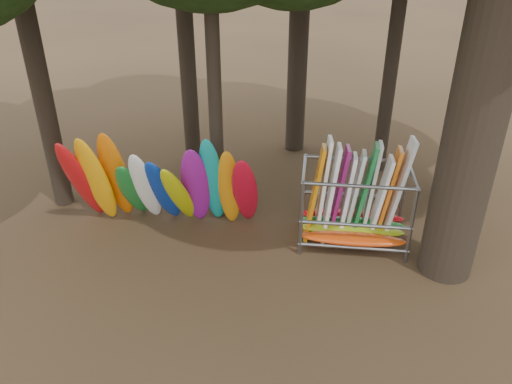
# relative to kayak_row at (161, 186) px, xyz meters

# --- Properties ---
(ground) EXTENTS (120.00, 120.00, 0.00)m
(ground) POSITION_rel_kayak_row_xyz_m (2.71, -1.75, -1.27)
(ground) COLOR #47331E
(ground) RESTS_ON ground
(kayak_row) EXTENTS (5.04, 1.91, 2.98)m
(kayak_row) POSITION_rel_kayak_row_xyz_m (0.00, 0.00, 0.00)
(kayak_row) COLOR red
(kayak_row) RESTS_ON ground
(storage_rack) EXTENTS (2.76, 1.64, 2.84)m
(storage_rack) POSITION_rel_kayak_row_xyz_m (4.96, 0.01, -0.30)
(storage_rack) COLOR slate
(storage_rack) RESTS_ON ground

